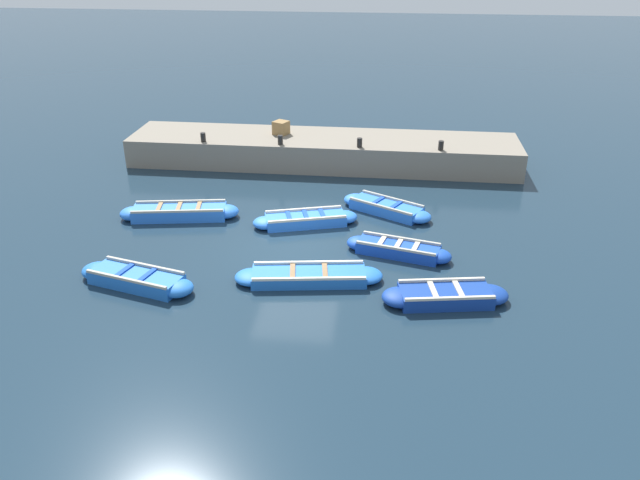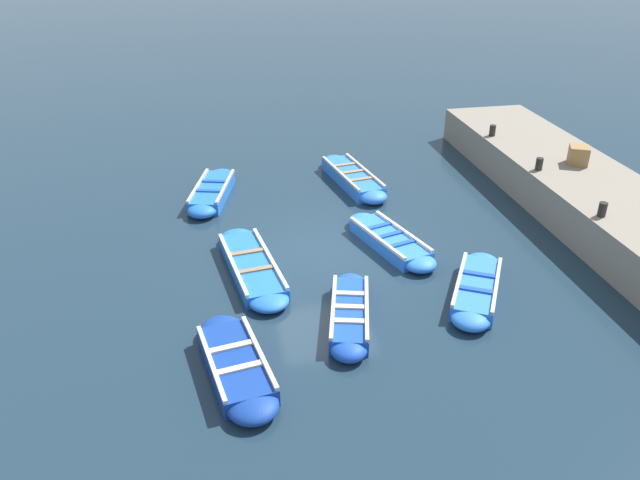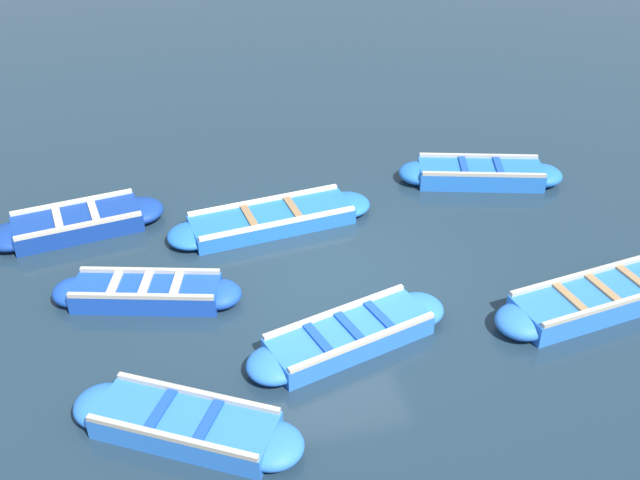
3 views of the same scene
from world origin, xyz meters
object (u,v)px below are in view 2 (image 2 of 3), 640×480
object	(u,v)px
boat_bow_out	(390,241)
bollard_mid_south	(602,209)
boat_end_of_row	(350,314)
bollard_mid_north	(539,164)
boat_stern_in	(477,289)
boat_drifting	(236,365)
boat_alongside	(252,266)
wooden_crate	(578,155)
bollard_north	(492,130)
boat_mid_row	(212,192)
boat_inner_gap	(352,178)

from	to	relation	value
boat_bow_out	bollard_mid_south	bearing A→B (deg)	163.53
boat_end_of_row	bollard_mid_north	xyz separation A→B (m)	(-6.56, -4.58, 1.10)
boat_stern_in	boat_drifting	bearing A→B (deg)	16.29
boat_drifting	boat_end_of_row	bearing A→B (deg)	-154.10
boat_alongside	boat_bow_out	size ratio (longest dim) A/B	1.17
boat_drifting	boat_bow_out	xyz separation A→B (m)	(-4.21, -4.15, -0.01)
bollard_mid_south	wooden_crate	distance (m)	3.50
boat_alongside	bollard_north	world-z (taller)	bollard_north
boat_mid_row	bollard_mid_north	size ratio (longest dim) A/B	9.95
bollard_mid_south	boat_drifting	bearing A→B (deg)	16.82
boat_alongside	boat_end_of_row	bearing A→B (deg)	127.33
bollard_north	wooden_crate	xyz separation A→B (m)	(-1.31, 2.85, 0.09)
boat_end_of_row	bollard_mid_south	size ratio (longest dim) A/B	9.09
boat_stern_in	wooden_crate	distance (m)	6.66
boat_alongside	boat_bow_out	xyz separation A→B (m)	(-3.57, -0.58, 0.02)
bollard_north	bollard_mid_north	bearing A→B (deg)	90.00
boat_stern_in	bollard_mid_north	xyz separation A→B (m)	(-3.56, -4.18, 1.10)
boat_drifting	bollard_north	bearing A→B (deg)	-135.65
boat_inner_gap	boat_bow_out	bearing A→B (deg)	89.40
boat_stern_in	boat_end_of_row	size ratio (longest dim) A/B	1.01
boat_alongside	boat_drifting	distance (m)	3.63
boat_stern_in	bollard_north	distance (m)	8.13
boat_alongside	bollard_mid_north	size ratio (longest dim) A/B	11.61
boat_mid_row	boat_bow_out	xyz separation A→B (m)	(-4.31, 3.94, -0.02)
boat_drifting	bollard_north	size ratio (longest dim) A/B	9.55
boat_alongside	wooden_crate	world-z (taller)	wooden_crate
boat_stern_in	bollard_mid_north	size ratio (longest dim) A/B	9.22
boat_drifting	boat_end_of_row	size ratio (longest dim) A/B	1.05
boat_end_of_row	wooden_crate	world-z (taller)	wooden_crate
boat_stern_in	boat_inner_gap	bearing A→B (deg)	-79.88
boat_end_of_row	boat_drifting	bearing A→B (deg)	25.90
boat_alongside	boat_inner_gap	world-z (taller)	boat_inner_gap
bollard_mid_south	boat_inner_gap	bearing A→B (deg)	-49.59
bollard_north	wooden_crate	distance (m)	3.14
wooden_crate	boat_drifting	bearing A→B (deg)	30.02
boat_mid_row	bollard_mid_south	size ratio (longest dim) A/B	9.95
boat_drifting	boat_end_of_row	distance (m)	2.73
bollard_mid_north	boat_inner_gap	bearing A→B (deg)	-28.17
boat_stern_in	boat_end_of_row	bearing A→B (deg)	7.65
boat_alongside	bollard_mid_north	world-z (taller)	bollard_mid_north
bollard_north	bollard_mid_south	bearing A→B (deg)	90.00
boat_alongside	boat_mid_row	distance (m)	4.58
boat_alongside	bollard_mid_south	world-z (taller)	bollard_mid_south
boat_drifting	boat_mid_row	bearing A→B (deg)	-89.32
boat_bow_out	bollard_north	world-z (taller)	bollard_north
bollard_north	bollard_mid_north	world-z (taller)	same
boat_drifting	wooden_crate	xyz separation A→B (m)	(-10.33, -5.97, 1.19)
boat_bow_out	bollard_mid_south	distance (m)	5.13
bollard_north	bollard_mid_south	distance (m)	6.09
boat_bow_out	bollard_north	bearing A→B (deg)	-135.84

